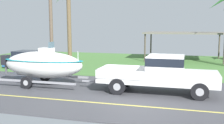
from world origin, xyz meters
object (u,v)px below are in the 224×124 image
(pickup_truck_towing, at_px, (165,72))
(carport_awning, at_px, (184,33))
(parked_sedan_near, at_px, (35,60))
(boat_on_trailer, at_px, (43,64))
(utility_pole, at_px, (51,8))
(palm_tree_mid, at_px, (68,0))

(pickup_truck_towing, relative_size, carport_awning, 0.84)
(parked_sedan_near, height_order, carport_awning, carport_awning)
(boat_on_trailer, relative_size, carport_awning, 0.81)
(parked_sedan_near, bearing_deg, carport_awning, 36.27)
(pickup_truck_towing, bearing_deg, carport_awning, 87.14)
(carport_awning, bearing_deg, parked_sedan_near, -143.73)
(boat_on_trailer, bearing_deg, parked_sedan_near, 125.94)
(boat_on_trailer, bearing_deg, utility_pole, 111.36)
(boat_on_trailer, relative_size, palm_tree_mid, 0.80)
(boat_on_trailer, distance_m, utility_pole, 5.32)
(palm_tree_mid, height_order, utility_pole, utility_pole)
(carport_awning, relative_size, utility_pole, 0.83)
(pickup_truck_towing, distance_m, palm_tree_mid, 14.04)
(carport_awning, bearing_deg, utility_pole, -134.01)
(pickup_truck_towing, distance_m, utility_pole, 9.70)
(parked_sedan_near, distance_m, carport_awning, 13.72)
(pickup_truck_towing, xyz_separation_m, utility_pole, (-8.20, 3.88, 3.45))
(carport_awning, height_order, utility_pole, utility_pole)
(boat_on_trailer, bearing_deg, carport_awning, 60.64)
(boat_on_trailer, distance_m, parked_sedan_near, 6.19)
(utility_pole, bearing_deg, boat_on_trailer, -68.64)
(boat_on_trailer, distance_m, carport_awning, 15.02)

